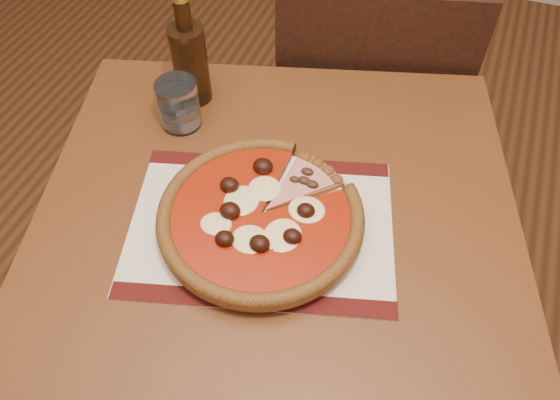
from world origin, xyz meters
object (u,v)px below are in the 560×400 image
object	(u,v)px
table	(276,254)
water_glass	(179,104)
bottle	(190,60)
chair_far	(363,108)
plate	(261,222)
pizza	(260,215)

from	to	relation	value
table	water_glass	distance (m)	0.33
table	bottle	size ratio (longest dim) A/B	4.43
chair_far	plate	distance (m)	0.65
table	bottle	xyz separation A→B (m)	(-0.26, 0.23, 0.19)
bottle	table	bearing A→B (deg)	-41.43
table	water_glass	bearing A→B (deg)	148.55
pizza	water_glass	distance (m)	0.29
plate	pizza	world-z (taller)	pizza
table	pizza	size ratio (longest dim) A/B	3.02
table	chair_far	world-z (taller)	chair_far
chair_far	pizza	xyz separation A→B (m)	(-0.04, -0.60, 0.26)
chair_far	water_glass	distance (m)	0.57
table	chair_far	size ratio (longest dim) A/B	1.10
bottle	plate	bearing A→B (deg)	-45.79
pizza	water_glass	bearing A→B (deg)	143.34
plate	pizza	size ratio (longest dim) A/B	0.90
chair_far	water_glass	xyz separation A→B (m)	(-0.27, -0.42, 0.28)
plate	water_glass	size ratio (longest dim) A/B	3.18
chair_far	plate	xyz separation A→B (m)	(-0.04, -0.60, 0.24)
chair_far	pizza	size ratio (longest dim) A/B	2.75
plate	pizza	xyz separation A→B (m)	(-0.00, -0.00, 0.02)
pizza	bottle	size ratio (longest dim) A/B	1.47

